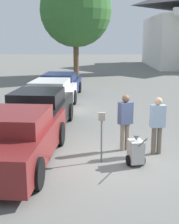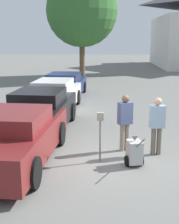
# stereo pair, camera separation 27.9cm
# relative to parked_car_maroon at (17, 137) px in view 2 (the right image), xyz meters

# --- Properties ---
(ground_plane) EXTENTS (120.00, 120.00, 0.00)m
(ground_plane) POSITION_rel_parked_car_maroon_xyz_m (2.62, 0.29, -0.71)
(ground_plane) COLOR slate
(parked_car_maroon) EXTENTS (2.17, 4.94, 1.47)m
(parked_car_maroon) POSITION_rel_parked_car_maroon_xyz_m (0.00, 0.00, 0.00)
(parked_car_maroon) COLOR maroon
(parked_car_maroon) RESTS_ON ground_plane
(parked_car_black) EXTENTS (2.24, 4.82, 1.52)m
(parked_car_black) POSITION_rel_parked_car_maroon_xyz_m (0.00, 3.09, 0.01)
(parked_car_black) COLOR black
(parked_car_black) RESTS_ON ground_plane
(parked_car_white) EXTENTS (2.13, 5.27, 1.47)m
(parked_car_white) POSITION_rel_parked_car_maroon_xyz_m (-0.00, 6.24, -0.00)
(parked_car_white) COLOR silver
(parked_car_white) RESTS_ON ground_plane
(parked_car_navy) EXTENTS (2.28, 5.24, 1.39)m
(parked_car_navy) POSITION_rel_parked_car_maroon_xyz_m (-0.00, 9.90, -0.05)
(parked_car_navy) COLOR #19234C
(parked_car_navy) RESTS_ON ground_plane
(parking_meter) EXTENTS (0.18, 0.09, 1.40)m
(parking_meter) POSITION_rel_parked_car_maroon_xyz_m (2.25, 0.13, 0.26)
(parking_meter) COLOR slate
(parking_meter) RESTS_ON ground_plane
(person_worker) EXTENTS (0.47, 0.39, 1.71)m
(person_worker) POSITION_rel_parked_car_maroon_xyz_m (2.97, 1.08, 0.27)
(person_worker) COLOR gray
(person_worker) RESTS_ON ground_plane
(person_supervisor) EXTENTS (0.44, 0.27, 1.69)m
(person_supervisor) POSITION_rel_parked_car_maroon_xyz_m (3.87, 0.78, 0.26)
(person_supervisor) COLOR #665B4C
(person_supervisor) RESTS_ON ground_plane
(equipment_cart) EXTENTS (0.52, 1.00, 1.00)m
(equipment_cart) POSITION_rel_parked_car_maroon_xyz_m (3.17, -0.09, -0.32)
(equipment_cart) COLOR #B2B2AD
(equipment_cart) RESTS_ON ground_plane
(shade_tree) EXTENTS (5.75, 5.75, 8.36)m
(shade_tree) POSITION_rel_parked_car_maroon_xyz_m (0.40, 18.13, 4.77)
(shade_tree) COLOR brown
(shade_tree) RESTS_ON ground_plane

